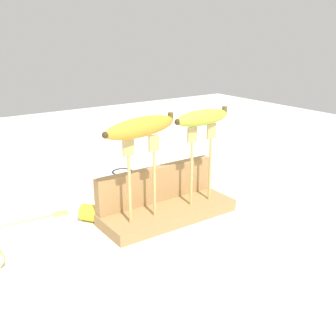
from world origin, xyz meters
The scene contains 10 objects.
ground_plane centered at (0.00, 0.00, 0.00)m, with size 3.00×3.00×0.00m, color silver.
wooden_board centered at (0.00, 0.00, 0.01)m, with size 0.33×0.13×0.03m, color #A87F4C.
board_backstop centered at (0.00, 0.05, 0.07)m, with size 0.33×0.03×0.09m, color #A87F4C.
fork_stand_left centered at (-0.08, -0.02, 0.14)m, with size 0.09×0.01×0.19m.
fork_stand_right centered at (0.08, -0.02, 0.14)m, with size 0.08×0.01×0.20m.
banana_raised_left centered at (-0.08, -0.02, 0.24)m, with size 0.20×0.07×0.04m.
banana_raised_right centered at (0.08, -0.02, 0.24)m, with size 0.16×0.05×0.04m.
fork_fallen_near centered at (-0.25, 0.17, 0.00)m, with size 0.18×0.03×0.01m.
banana_chunk_far centered at (-0.16, 0.09, 0.02)m, with size 0.06×0.06×0.04m.
wire_coil centered at (0.07, 0.36, 0.00)m, with size 0.07×0.07×0.01m, color black.
Camera 1 is at (-0.51, -0.73, 0.43)m, focal length 43.03 mm.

